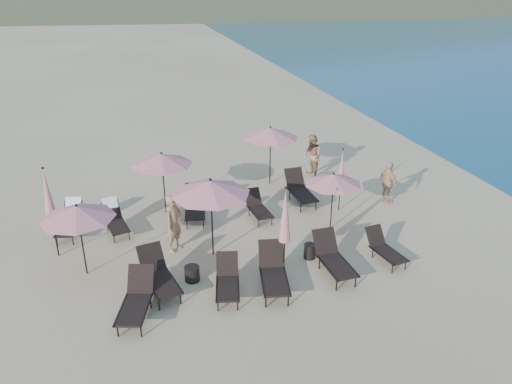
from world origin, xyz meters
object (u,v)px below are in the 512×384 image
object	(u,v)px
lounger_2	(227,280)
beachgoer_c	(388,183)
lounger_7	(115,218)
lounger_1	(158,275)
umbrella_open_1	(211,188)
umbrella_open_4	(270,133)
lounger_10	(300,189)
umbrella_open_2	(333,179)
lounger_0	(136,299)
umbrella_closed_2	(48,195)
umbrella_open_0	(77,212)
side_table_1	(310,251)
lounger_5	(385,248)
lounger_8	(195,205)
beachgoer_a	(174,223)
side_table_0	(192,274)
beachgoer_b	(312,156)
umbrella_closed_1	(342,168)
umbrella_closed_0	(285,216)
lounger_3	(273,272)
umbrella_open_3	(162,159)
lounger_9	(258,207)
lounger_6	(70,220)
lounger_4	(333,258)

from	to	relation	value
lounger_2	beachgoer_c	size ratio (longest dim) A/B	1.03
lounger_7	lounger_1	bearing A→B (deg)	-86.45
umbrella_open_1	umbrella_open_4	world-z (taller)	umbrella_open_1
lounger_10	lounger_2	bearing A→B (deg)	-128.90
umbrella_open_2	lounger_0	bearing A→B (deg)	-155.16
umbrella_closed_2	umbrella_open_1	bearing A→B (deg)	-14.32
umbrella_open_0	side_table_1	xyz separation A→B (m)	(6.39, -0.87, -1.70)
lounger_5	umbrella_open_1	distance (m)	5.39
lounger_5	lounger_8	xyz separation A→B (m)	(-4.95, 4.22, 0.07)
lounger_8	umbrella_open_0	bearing A→B (deg)	-133.62
umbrella_open_4	beachgoer_c	distance (m)	4.81
lounger_5	lounger_7	world-z (taller)	lounger_7
lounger_1	beachgoer_a	size ratio (longest dim) A/B	1.05
side_table_0	beachgoer_b	bearing A→B (deg)	46.74
umbrella_open_1	umbrella_closed_1	xyz separation A→B (m)	(4.91, 1.83, -0.58)
umbrella_closed_0	umbrella_closed_1	bearing A→B (deg)	47.86
umbrella_open_1	umbrella_closed_0	world-z (taller)	umbrella_closed_0
lounger_3	umbrella_open_0	distance (m)	5.49
lounger_1	lounger_2	bearing A→B (deg)	-33.08
umbrella_closed_0	umbrella_closed_2	distance (m)	6.82
lounger_3	side_table_1	bearing A→B (deg)	48.73
umbrella_open_3	lounger_8	bearing A→B (deg)	-35.74
lounger_2	lounger_0	bearing A→B (deg)	-161.07
lounger_2	lounger_9	bearing A→B (deg)	76.54
lounger_5	umbrella_closed_1	size ratio (longest dim) A/B	0.67
umbrella_open_0	side_table_0	xyz separation A→B (m)	(2.83, -1.14, -1.71)
lounger_6	umbrella_closed_0	size ratio (longest dim) A/B	0.60
umbrella_closed_0	beachgoer_b	size ratio (longest dim) A/B	1.56
beachgoer_a	beachgoer_b	size ratio (longest dim) A/B	1.02
umbrella_open_0	umbrella_open_1	distance (m)	3.66
lounger_0	beachgoer_a	size ratio (longest dim) A/B	1.02
lounger_0	lounger_6	xyz separation A→B (m)	(-1.84, 4.92, 0.01)
umbrella_open_1	umbrella_closed_0	bearing A→B (deg)	-46.98
lounger_0	umbrella_open_2	distance (m)	7.20
umbrella_closed_1	beachgoer_a	size ratio (longest dim) A/B	1.28
side_table_1	beachgoer_b	size ratio (longest dim) A/B	0.25
lounger_4	side_table_1	distance (m)	1.01
lounger_2	side_table_0	xyz separation A→B (m)	(-0.81, 0.86, -0.21)
umbrella_open_3	lounger_5	bearing A→B (deg)	-39.72
lounger_7	beachgoer_b	world-z (taller)	beachgoer_b
lounger_1	side_table_0	distance (m)	0.98
umbrella_open_1	umbrella_open_3	bearing A→B (deg)	108.38
umbrella_open_0	umbrella_open_3	size ratio (longest dim) A/B	0.96
lounger_1	lounger_4	size ratio (longest dim) A/B	1.05
lounger_9	lounger_10	world-z (taller)	lounger_10
umbrella_open_0	umbrella_open_2	distance (m)	7.76
lounger_6	lounger_10	distance (m)	8.00
umbrella_open_0	umbrella_open_2	world-z (taller)	umbrella_open_0
lounger_9	umbrella_open_2	size ratio (longest dim) A/B	0.77
beachgoer_c	umbrella_closed_1	bearing A→B (deg)	81.72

